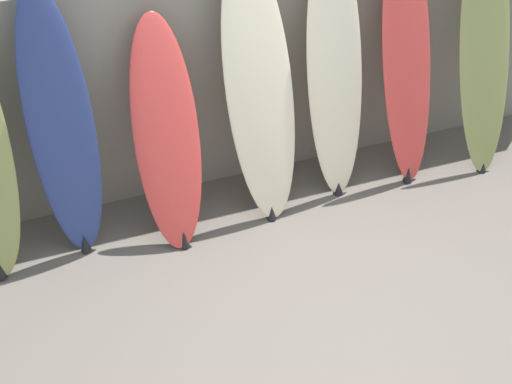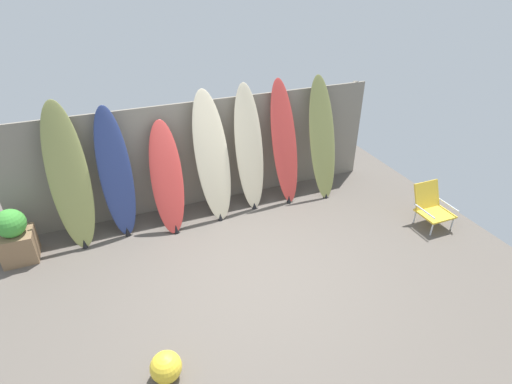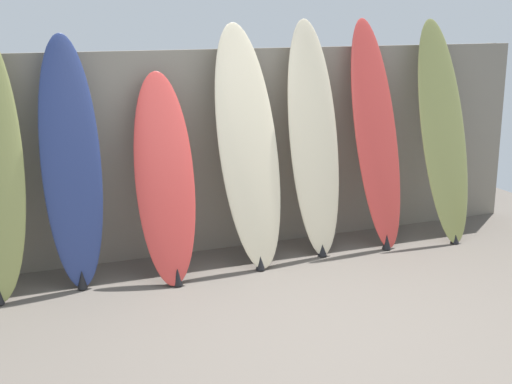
{
  "view_description": "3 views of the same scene",
  "coord_description": "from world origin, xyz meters",
  "px_view_note": "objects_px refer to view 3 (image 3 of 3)",
  "views": [
    {
      "loc": [
        -1.62,
        -2.77,
        3.62
      ],
      "look_at": [
        -0.28,
        0.8,
        0.72
      ],
      "focal_mm": 50.0,
      "sensor_mm": 36.0,
      "label": 1
    },
    {
      "loc": [
        -1.43,
        -3.91,
        3.71
      ],
      "look_at": [
        0.42,
        0.7,
        0.78
      ],
      "focal_mm": 28.0,
      "sensor_mm": 36.0,
      "label": 2
    },
    {
      "loc": [
        -2.11,
        -3.91,
        2.12
      ],
      "look_at": [
        -0.28,
        0.61,
        0.88
      ],
      "focal_mm": 50.0,
      "sensor_mm": 36.0,
      "label": 3
    }
  ],
  "objects_px": {
    "surfboard_navy_1": "(71,163)",
    "surfboard_red_5": "(376,135)",
    "surfboard_cream_3": "(248,147)",
    "surfboard_red_2": "(165,178)",
    "surfboard_olive_6": "(443,132)",
    "surfboard_cream_4": "(314,139)"
  },
  "relations": [
    {
      "from": "surfboard_cream_3",
      "to": "surfboard_red_5",
      "type": "distance_m",
      "value": 1.27
    },
    {
      "from": "surfboard_navy_1",
      "to": "surfboard_cream_3",
      "type": "distance_m",
      "value": 1.45
    },
    {
      "from": "surfboard_red_2",
      "to": "surfboard_olive_6",
      "type": "height_order",
      "value": "surfboard_olive_6"
    },
    {
      "from": "surfboard_cream_3",
      "to": "surfboard_cream_4",
      "type": "height_order",
      "value": "surfboard_cream_4"
    },
    {
      "from": "surfboard_navy_1",
      "to": "surfboard_red_5",
      "type": "xyz_separation_m",
      "value": [
        2.72,
        -0.01,
        0.05
      ]
    },
    {
      "from": "surfboard_cream_3",
      "to": "surfboard_olive_6",
      "type": "height_order",
      "value": "surfboard_olive_6"
    },
    {
      "from": "surfboard_cream_3",
      "to": "surfboard_red_5",
      "type": "height_order",
      "value": "surfboard_red_5"
    },
    {
      "from": "surfboard_red_5",
      "to": "surfboard_navy_1",
      "type": "bearing_deg",
      "value": 179.73
    },
    {
      "from": "surfboard_red_2",
      "to": "surfboard_navy_1",
      "type": "bearing_deg",
      "value": 170.59
    },
    {
      "from": "surfboard_olive_6",
      "to": "surfboard_navy_1",
      "type": "bearing_deg",
      "value": 178.61
    },
    {
      "from": "surfboard_navy_1",
      "to": "surfboard_red_2",
      "type": "xyz_separation_m",
      "value": [
        0.71,
        -0.12,
        -0.16
      ]
    },
    {
      "from": "surfboard_cream_4",
      "to": "surfboard_cream_3",
      "type": "bearing_deg",
      "value": -174.65
    },
    {
      "from": "surfboard_cream_3",
      "to": "surfboard_red_5",
      "type": "relative_size",
      "value": 0.99
    },
    {
      "from": "surfboard_cream_3",
      "to": "surfboard_cream_4",
      "type": "relative_size",
      "value": 0.99
    },
    {
      "from": "surfboard_red_2",
      "to": "surfboard_cream_3",
      "type": "height_order",
      "value": "surfboard_cream_3"
    },
    {
      "from": "surfboard_navy_1",
      "to": "surfboard_cream_4",
      "type": "height_order",
      "value": "surfboard_cream_4"
    },
    {
      "from": "surfboard_navy_1",
      "to": "surfboard_red_2",
      "type": "height_order",
      "value": "surfboard_navy_1"
    },
    {
      "from": "surfboard_red_5",
      "to": "surfboard_olive_6",
      "type": "distance_m",
      "value": 0.69
    },
    {
      "from": "surfboard_red_5",
      "to": "surfboard_olive_6",
      "type": "bearing_deg",
      "value": -5.79
    },
    {
      "from": "surfboard_red_2",
      "to": "surfboard_red_5",
      "type": "xyz_separation_m",
      "value": [
        2.01,
        0.1,
        0.21
      ]
    },
    {
      "from": "surfboard_red_2",
      "to": "surfboard_olive_6",
      "type": "xyz_separation_m",
      "value": [
        2.7,
        0.04,
        0.2
      ]
    },
    {
      "from": "surfboard_navy_1",
      "to": "surfboard_cream_3",
      "type": "relative_size",
      "value": 0.96
    }
  ]
}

